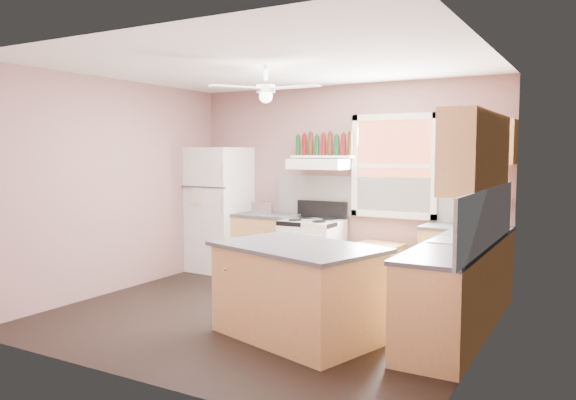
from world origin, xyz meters
The scene contains 32 objects.
floor centered at (0.00, 0.00, 0.00)m, with size 4.50×4.50×0.00m, color black.
ceiling centered at (0.00, 0.00, 2.70)m, with size 4.50×4.50×0.00m, color white.
wall_back centered at (0.00, 2.02, 1.35)m, with size 4.50×0.05×2.70m, color #88605D.
wall_right centered at (2.27, 0.00, 1.35)m, with size 0.05×4.00×2.70m, color #88605D.
wall_left centered at (-2.27, 0.00, 1.35)m, with size 0.05×4.00×2.70m, color #88605D.
backsplash_back centered at (0.45, 1.99, 1.18)m, with size 2.90×0.03×0.55m, color white.
backsplash_right centered at (2.23, 0.30, 1.18)m, with size 0.03×2.60×0.55m, color white.
window_view centered at (0.75, 1.98, 1.60)m, with size 1.00×0.02×1.20m, color brown.
window_frame centered at (0.75, 1.96, 1.60)m, with size 1.16×0.07×1.36m, color white.
refrigerator centered at (-1.86, 1.66, 0.92)m, with size 0.78×0.76×1.85m, color white.
base_cabinet_left centered at (-1.06, 1.70, 0.43)m, with size 0.90×0.60×0.86m, color tan.
counter_left centered at (-1.06, 1.70, 0.88)m, with size 0.92×0.62×0.04m, color #3E3E40.
toaster centered at (-1.10, 1.67, 0.99)m, with size 0.28×0.16×0.18m, color silver.
stove centered at (-0.28, 1.63, 0.43)m, with size 0.76×0.64×0.86m, color white.
range_hood centered at (-0.23, 1.75, 1.62)m, with size 0.78×0.50×0.14m, color white.
bottle_shelf centered at (-0.23, 1.87, 1.72)m, with size 0.90×0.26×0.03m, color white.
cart centered at (0.66, 1.75, 0.29)m, with size 0.58×0.39×0.58m, color tan.
base_cabinet_corner centered at (1.75, 1.70, 0.43)m, with size 1.00×0.60×0.86m, color tan.
base_cabinet_right centered at (1.95, 0.30, 0.43)m, with size 0.60×2.20×0.86m, color tan.
counter_corner centered at (1.75, 1.70, 0.88)m, with size 1.02×0.62×0.04m, color #3E3E40.
counter_right centered at (1.94, 0.30, 0.88)m, with size 0.62×2.22×0.04m, color #3E3E40.
sink centered at (1.94, 0.50, 0.90)m, with size 0.55×0.45×0.03m, color silver.
faucet centered at (2.10, 0.50, 0.97)m, with size 0.03×0.03×0.14m, color silver.
upper_cabinet_right centered at (2.08, 0.50, 1.78)m, with size 0.33×1.80×0.76m, color tan.
upper_cabinet_corner centered at (1.95, 1.83, 1.90)m, with size 0.60×0.33×0.52m, color tan.
paper_towel centered at (2.07, 1.86, 1.25)m, with size 0.12×0.12×0.26m, color white.
island centered at (0.64, -0.46, 0.43)m, with size 1.49×0.94×0.86m, color tan.
island_top centered at (0.64, -0.46, 0.88)m, with size 1.57×1.03×0.04m, color #3E3E40.
ceiling_fan_hub centered at (0.00, 0.00, 2.45)m, with size 0.20×0.20×0.08m, color white.
soap_bottle centered at (2.11, 0.54, 1.02)m, with size 0.09×0.09×0.23m, color silver.
red_caddy centered at (1.92, 1.14, 0.95)m, with size 0.18×0.12×0.10m, color #AA1F0E.
wine_bottles centered at (-0.23, 1.87, 1.88)m, with size 0.86×0.06×0.31m.
Camera 1 is at (3.17, -5.11, 1.79)m, focal length 35.00 mm.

